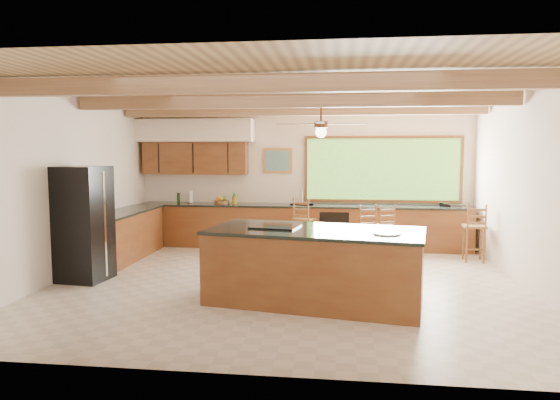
# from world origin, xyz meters

# --- Properties ---
(ground) EXTENTS (7.20, 7.20, 0.00)m
(ground) POSITION_xyz_m (0.00, 0.00, 0.00)
(ground) COLOR beige
(ground) RESTS_ON ground
(room_shell) EXTENTS (7.27, 6.54, 3.02)m
(room_shell) POSITION_xyz_m (-0.17, 0.65, 2.21)
(room_shell) COLOR silver
(room_shell) RESTS_ON ground
(counter_run) EXTENTS (7.12, 3.10, 1.22)m
(counter_run) POSITION_xyz_m (-0.82, 2.52, 0.46)
(counter_run) COLOR brown
(counter_run) RESTS_ON ground
(island) EXTENTS (3.07, 1.83, 1.02)m
(island) POSITION_xyz_m (0.49, -0.90, 0.50)
(island) COLOR brown
(island) RESTS_ON ground
(refrigerator) EXTENTS (0.78, 0.76, 1.82)m
(refrigerator) POSITION_xyz_m (-3.22, -0.21, 0.91)
(refrigerator) COLOR black
(refrigerator) RESTS_ON ground
(bar_stool_a) EXTENTS (0.51, 0.51, 1.12)m
(bar_stool_a) POSITION_xyz_m (0.10, 2.39, 0.66)
(bar_stool_a) COLOR brown
(bar_stool_a) RESTS_ON ground
(bar_stool_b) EXTENTS (0.51, 0.51, 1.09)m
(bar_stool_b) POSITION_xyz_m (1.26, 1.61, 0.64)
(bar_stool_b) COLOR brown
(bar_stool_b) RESTS_ON ground
(bar_stool_c) EXTENTS (0.49, 0.50, 1.05)m
(bar_stool_c) POSITION_xyz_m (1.64, 1.99, 0.62)
(bar_stool_c) COLOR brown
(bar_stool_c) RESTS_ON ground
(bar_stool_d) EXTENTS (0.41, 0.41, 1.10)m
(bar_stool_d) POSITION_xyz_m (3.30, 1.88, 0.65)
(bar_stool_d) COLOR brown
(bar_stool_d) RESTS_ON ground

